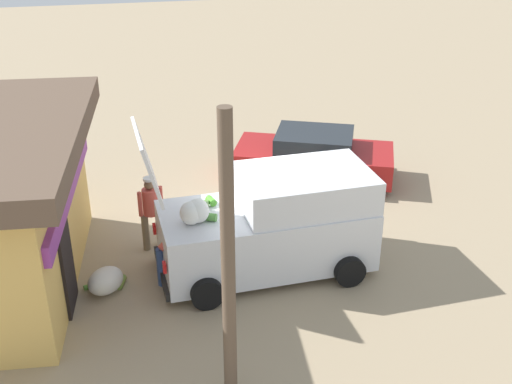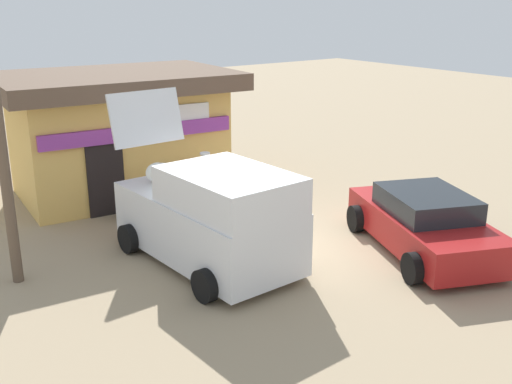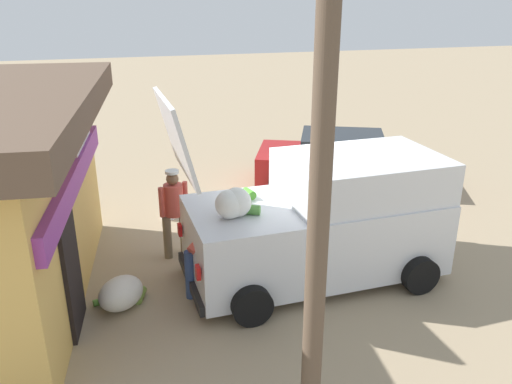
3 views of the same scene
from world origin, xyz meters
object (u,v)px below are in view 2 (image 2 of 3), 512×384
Objects in this scene: vendor_standing at (206,181)px; unloaded_banana_pile at (132,210)px; customer_bending at (155,202)px; storefront_bar at (118,131)px; paint_bucket at (263,197)px; delivery_van at (210,216)px; parked_sedan at (425,223)px.

unloaded_banana_pile is (-1.46, 1.01, -0.71)m from vendor_standing.
storefront_bar is at bearing 77.74° from customer_bending.
customer_bending reaches higher than paint_bucket.
vendor_standing is at bearing 60.30° from delivery_van.
vendor_standing is (1.31, 2.30, -0.08)m from delivery_van.
unloaded_banana_pile is (0.06, 1.33, -0.58)m from customer_bending.
parked_sedan reaches higher than unloaded_banana_pile.
delivery_van is 3.41m from unloaded_banana_pile.
vendor_standing reaches higher than unloaded_banana_pile.
parked_sedan is 2.70× the size of vendor_standing.
parked_sedan is 4.63× the size of unloaded_banana_pile.
parked_sedan is 5.12m from vendor_standing.
storefront_bar is 15.41× the size of paint_bucket.
delivery_van is at bearing -95.76° from storefront_bar.
storefront_bar is at bearing 72.02° from unloaded_banana_pile.
parked_sedan and customer_bending have the same top height.
customer_bending is 3.27m from paint_bucket.
paint_bucket is (3.00, 2.28, -0.81)m from delivery_van.
vendor_standing is (-2.65, 4.37, 0.32)m from parked_sedan.
unloaded_banana_pile is 2.32× the size of paint_bucket.
parked_sedan is at bearing -77.52° from paint_bucket.
storefront_bar reaches higher than unloaded_banana_pile.
parked_sedan is at bearing -52.64° from unloaded_banana_pile.
delivery_van is 2.77× the size of vendor_standing.
storefront_bar reaches higher than parked_sedan.
vendor_standing is at bearing 121.24° from parked_sedan.
paint_bucket is at bearing 37.29° from delivery_van.
customer_bending is (-4.17, 4.05, 0.20)m from parked_sedan.
paint_bucket is (3.21, 0.30, -0.60)m from customer_bending.
parked_sedan is at bearing -27.53° from delivery_van.
customer_bending is (-0.76, -3.48, -0.90)m from storefront_bar.
parked_sedan is (3.96, -2.07, -0.41)m from delivery_van.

